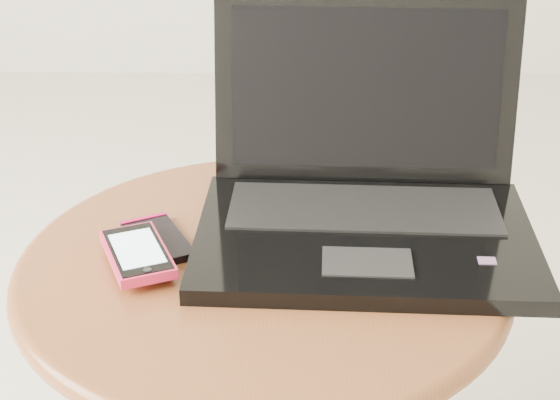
{
  "coord_description": "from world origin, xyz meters",
  "views": [
    {
      "loc": [
        0.06,
        -0.75,
        0.94
      ],
      "look_at": [
        0.06,
        0.1,
        0.5
      ],
      "focal_mm": 55.07,
      "sensor_mm": 36.0,
      "label": 1
    }
  ],
  "objects": [
    {
      "name": "phone_pink",
      "position": [
        -0.1,
        0.06,
        0.46
      ],
      "size": [
        0.1,
        0.13,
        0.01
      ],
      "color": "#E5254E",
      "rests_on": "phone_black"
    },
    {
      "name": "phone_black",
      "position": [
        -0.09,
        0.11,
        0.45
      ],
      "size": [
        0.1,
        0.12,
        0.01
      ],
      "color": "black",
      "rests_on": "table"
    },
    {
      "name": "table",
      "position": [
        0.04,
        0.07,
        0.35
      ],
      "size": [
        0.56,
        0.56,
        0.44
      ],
      "color": "#593317",
      "rests_on": "ground"
    },
    {
      "name": "laptop",
      "position": [
        0.15,
        0.15,
        0.49
      ],
      "size": [
        0.4,
        0.33,
        0.25
      ],
      "color": "black",
      "rests_on": "table"
    }
  ]
}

